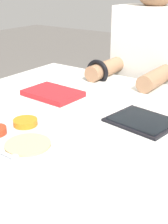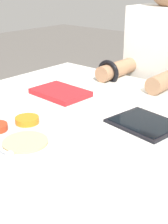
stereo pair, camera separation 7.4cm
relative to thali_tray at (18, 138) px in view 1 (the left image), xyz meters
name	(u,v)px [view 1 (the left image)]	position (x,y,z in m)	size (l,w,h in m)	color
dining_table	(77,215)	(0.04, 0.21, -0.40)	(1.07, 1.01, 0.78)	silver
thali_tray	(18,138)	(0.00, 0.00, 0.00)	(0.31, 0.31, 0.03)	#B7BABF
red_notebook	(53,94)	(-0.16, 0.33, 0.00)	(0.21, 0.15, 0.02)	silver
tablet_device	(142,121)	(0.22, 0.31, 0.00)	(0.22, 0.19, 0.01)	black
person_diner	(146,105)	(-0.01, 0.86, -0.19)	(0.34, 0.43, 1.25)	black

